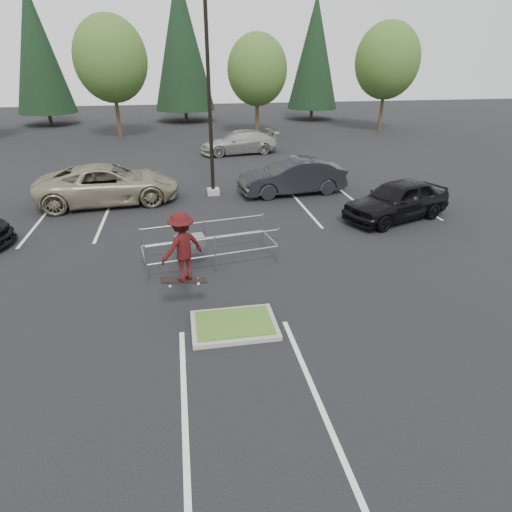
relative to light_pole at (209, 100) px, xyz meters
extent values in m
plane|color=black|center=(-0.50, -12.00, -4.56)|extent=(120.00, 120.00, 0.00)
cube|color=gray|center=(-0.50, -12.00, -4.50)|extent=(2.20, 1.60, 0.12)
cube|color=#366520|center=(-0.50, -12.00, -4.42)|extent=(1.95, 1.35, 0.05)
cube|color=silver|center=(-5.00, -3.00, -4.56)|extent=(0.12, 5.20, 0.01)
cube|color=silver|center=(-7.70, -3.00, -4.56)|extent=(0.12, 5.20, 0.01)
cube|color=silver|center=(4.00, -3.00, -4.56)|extent=(0.12, 5.20, 0.01)
cube|color=silver|center=(6.70, -3.00, -4.56)|extent=(0.12, 5.20, 0.01)
cube|color=silver|center=(9.40, -3.00, -4.56)|extent=(0.12, 5.20, 0.01)
cube|color=silver|center=(-1.85, -15.00, -4.56)|extent=(0.12, 6.00, 0.01)
cube|color=silver|center=(0.85, -15.00, -4.56)|extent=(0.12, 6.00, 0.01)
cube|color=gray|center=(0.00, 0.00, -4.41)|extent=(0.60, 0.60, 0.30)
cylinder|color=black|center=(0.00, 0.00, 0.44)|extent=(0.18, 0.18, 10.00)
cylinder|color=#38281C|center=(-6.50, 18.50, -2.81)|extent=(0.32, 0.32, 3.50)
ellipsoid|color=#376123|center=(-6.50, 18.50, 1.70)|extent=(5.89, 5.89, 6.77)
sphere|color=#376123|center=(-5.90, 18.20, 0.96)|extent=(3.68, 3.68, 3.68)
sphere|color=#376123|center=(-7.00, 18.90, 1.15)|extent=(4.05, 4.05, 4.05)
cylinder|color=#38281C|center=(5.50, 17.80, -3.04)|extent=(0.32, 0.32, 3.04)
ellipsoid|color=#376123|center=(5.50, 17.80, 0.88)|extent=(5.12, 5.12, 5.89)
sphere|color=#376123|center=(6.10, 17.50, 0.24)|extent=(3.20, 3.20, 3.20)
sphere|color=#376123|center=(5.00, 18.20, 0.40)|extent=(3.52, 3.52, 3.52)
cylinder|color=#38281C|center=(17.50, 18.30, -2.85)|extent=(0.32, 0.32, 3.42)
ellipsoid|color=#376123|center=(17.50, 18.30, 1.56)|extent=(5.76, 5.76, 6.62)
sphere|color=#376123|center=(18.10, 18.00, 0.84)|extent=(3.60, 3.60, 3.60)
sphere|color=#376123|center=(17.00, 18.70, 1.02)|extent=(3.96, 3.96, 3.96)
cylinder|color=#38281C|center=(-14.50, 28.00, -3.96)|extent=(0.36, 0.36, 1.20)
cone|color=black|center=(-14.50, 28.00, 2.54)|extent=(5.72, 5.72, 11.80)
cylinder|color=#38281C|center=(-0.50, 28.50, -3.96)|extent=(0.36, 0.36, 1.20)
cone|color=black|center=(-0.50, 28.50, 3.29)|extent=(6.38, 6.38, 13.30)
cylinder|color=#38281C|center=(13.50, 27.50, -3.96)|extent=(0.36, 0.36, 1.20)
cone|color=black|center=(13.50, 27.50, 2.29)|extent=(5.50, 5.50, 11.30)
cylinder|color=gray|center=(-2.82, -9.10, -3.93)|extent=(0.07, 0.07, 1.25)
cylinder|color=gray|center=(-3.07, -7.60, -3.93)|extent=(0.07, 0.07, 1.25)
cylinder|color=gray|center=(-0.67, -8.75, -3.93)|extent=(0.07, 0.07, 1.25)
cylinder|color=gray|center=(-0.92, -7.25, -3.93)|extent=(0.07, 0.07, 1.25)
cylinder|color=gray|center=(1.48, -8.40, -3.93)|extent=(0.07, 0.07, 1.25)
cylinder|color=gray|center=(1.23, -6.90, -3.93)|extent=(0.07, 0.07, 1.25)
cylinder|color=gray|center=(-0.67, -8.75, -3.96)|extent=(4.31, 0.75, 0.05)
cylinder|color=gray|center=(-0.67, -8.75, -3.36)|extent=(4.31, 0.75, 0.05)
cylinder|color=gray|center=(-0.92, -7.25, -3.96)|extent=(4.31, 0.75, 0.05)
cylinder|color=gray|center=(-0.92, -7.25, -3.36)|extent=(4.31, 0.75, 0.05)
cube|color=gray|center=(-1.44, -8.10, -3.77)|extent=(1.00, 0.71, 0.52)
cube|color=black|center=(-1.70, -11.00, -3.59)|extent=(1.24, 0.45, 0.23)
cylinder|color=beige|center=(-2.07, -11.12, -3.65)|extent=(0.07, 0.04, 0.07)
cylinder|color=beige|center=(-2.07, -10.88, -3.65)|extent=(0.07, 0.04, 0.07)
cylinder|color=beige|center=(-1.33, -11.12, -3.65)|extent=(0.07, 0.04, 0.07)
cylinder|color=beige|center=(-1.33, -10.88, -3.65)|extent=(0.07, 0.04, 0.07)
imported|color=maroon|center=(-1.70, -11.00, -2.61)|extent=(1.39, 1.22, 1.86)
imported|color=gray|center=(-5.00, -0.50, -3.65)|extent=(6.81, 3.66, 1.82)
imported|color=black|center=(4.00, -0.50, -3.68)|extent=(5.53, 2.44, 1.77)
imported|color=black|center=(7.50, -5.00, -3.72)|extent=(5.33, 3.60, 1.69)
imported|color=#A3A29E|center=(2.81, 10.00, -3.75)|extent=(5.83, 3.03, 1.61)
camera|label=1|loc=(-1.58, -21.26, 1.81)|focal=30.00mm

